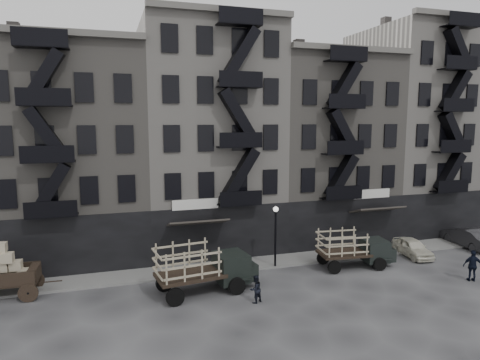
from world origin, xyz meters
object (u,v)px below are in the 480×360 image
object	(u,v)px
wagon	(2,267)
car_far	(468,237)
car_east	(412,247)
pedestrian_mid	(255,289)
stake_truck_west	(204,265)
stake_truck_east	(354,246)
policeman	(473,266)

from	to	relation	value
wagon	car_far	world-z (taller)	wagon
car_east	pedestrian_mid	xyz separation A→B (m)	(-13.83, -4.21, 0.12)
stake_truck_west	stake_truck_east	xyz separation A→B (m)	(10.73, 1.14, -0.21)
stake_truck_west	policeman	distance (m)	16.80
wagon	car_east	xyz separation A→B (m)	(27.25, -0.62, -1.16)
stake_truck_west	car_east	bearing A→B (deg)	-0.68
policeman	pedestrian_mid	bearing A→B (deg)	19.32
stake_truck_west	policeman	size ratio (longest dim) A/B	3.09
car_far	policeman	size ratio (longest dim) A/B	2.36
stake_truck_west	policeman	xyz separation A→B (m)	(16.46, -3.30, -0.70)
stake_truck_east	car_far	world-z (taller)	stake_truck_east
wagon	stake_truck_east	distance (m)	21.79
car_east	car_far	distance (m)	5.83
car_east	car_far	world-z (taller)	car_far
stake_truck_west	car_east	distance (m)	16.39
stake_truck_west	wagon	bearing A→B (deg)	159.28
wagon	stake_truck_west	xyz separation A→B (m)	(11.01, -2.57, -0.13)
wagon	stake_truck_west	size ratio (longest dim) A/B	0.63
policeman	wagon	bearing A→B (deg)	11.52
wagon	policeman	distance (m)	28.10
car_far	pedestrian_mid	size ratio (longest dim) A/B	3.00
wagon	policeman	size ratio (longest dim) A/B	1.93
stake_truck_east	car_east	size ratio (longest dim) A/B	1.39
car_east	pedestrian_mid	distance (m)	14.46
stake_truck_west	car_far	xyz separation A→B (m)	(22.04, 2.58, -0.92)
wagon	stake_truck_east	bearing A→B (deg)	-1.35
stake_truck_east	car_far	bearing A→B (deg)	13.50
pedestrian_mid	car_east	bearing A→B (deg)	173.04
stake_truck_west	car_far	world-z (taller)	stake_truck_west
wagon	car_east	distance (m)	27.28
stake_truck_west	car_far	distance (m)	22.21
car_east	policeman	world-z (taller)	policeman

